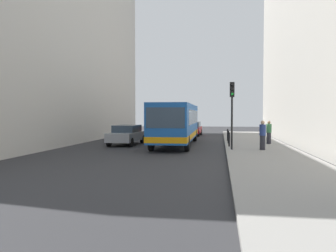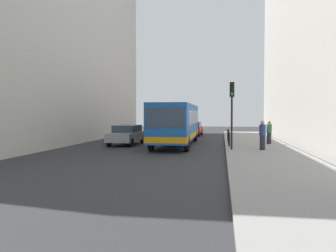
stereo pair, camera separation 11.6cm
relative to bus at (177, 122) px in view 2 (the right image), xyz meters
The scene contains 12 objects.
ground_plane 3.16m from the bus, 82.38° to the right, with size 80.00×80.00×0.00m, color #2D2D30.
sidewalk 6.53m from the bus, 24.50° to the right, with size 4.40×40.00×0.15m, color gray.
building_left 13.36m from the bus, behind, with size 7.00×32.00×17.93m, color #BCB7AD.
bus is the anchor object (origin of this frame).
car_beside_bus 3.89m from the bus, behind, with size 1.99×4.46×1.48m.
car_behind_bus 10.85m from the bus, 88.70° to the left, with size 1.95×4.45×1.48m.
traffic_light 5.66m from the bus, 44.95° to the right, with size 0.28×0.33×4.10m.
bollard_near 4.40m from the bus, 26.95° to the right, with size 0.11×0.11×0.95m, color black.
bollard_mid 3.98m from the bus, ahead, with size 0.11×0.11×0.95m, color black.
bollard_far 4.86m from the bus, 36.66° to the left, with size 0.11×0.11×0.95m, color black.
pedestrian_near_signal 6.91m from the bus, 33.54° to the right, with size 0.38×0.38×1.78m.
pedestrian_mid_sidewalk 6.76m from the bus, ahead, with size 0.38×0.38×1.67m.
Camera 2 is at (2.95, -21.83, 2.32)m, focal length 35.57 mm.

